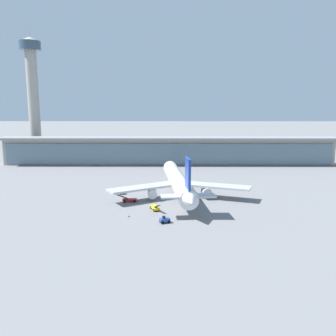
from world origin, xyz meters
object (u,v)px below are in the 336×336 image
Objects in this scene: airliner_on_stand at (178,181)px; service_truck_near_nose_white at (122,192)px; service_truck_mid_apron_blue at (165,220)px; service_truck_under_wing_red at (129,200)px; service_truck_by_tail_yellow at (155,208)px; control_tower at (33,90)px; safety_cone_alpha at (129,216)px.

service_truck_near_nose_white is at bearing 170.40° from airliner_on_stand.
service_truck_under_wing_red is at bearing 119.68° from service_truck_mid_apron_blue.
airliner_on_stand reaches higher than service_truck_by_tail_yellow.
service_truck_near_nose_white is at bearing 109.32° from service_truck_under_wing_red.
safety_cone_alpha is (67.90, -110.46, -40.88)m from control_tower.
service_truck_by_tail_yellow is (-7.59, -16.98, -4.67)m from airliner_on_stand.
service_truck_by_tail_yellow is at bearing -114.08° from airliner_on_stand.
control_tower is (-62.22, 83.10, 40.32)m from service_truck_near_nose_white.
airliner_on_stand is 21.14× the size of service_truck_near_nose_white.
service_truck_mid_apron_blue is (16.33, -32.88, 0.00)m from service_truck_near_nose_white.
safety_cone_alpha is at bearing 152.57° from service_truck_mid_apron_blue.
control_tower is (-78.55, 115.99, 40.32)m from service_truck_mid_apron_blue.
service_truck_by_tail_yellow is (9.23, -9.48, 0.00)m from service_truck_under_wing_red.
service_truck_near_nose_white is 111.37m from control_tower.
service_truck_mid_apron_blue is at bearing -60.32° from service_truck_under_wing_red.
service_truck_by_tail_yellow reaches higher than service_truck_mid_apron_blue.
service_truck_by_tail_yellow is (13.09, -20.47, -0.07)m from service_truck_near_nose_white.
control_tower is (-66.07, 94.10, 40.39)m from service_truck_under_wing_red.
service_truck_by_tail_yellow is at bearing -57.42° from service_truck_near_nose_white.
safety_cone_alpha is at bearing -58.42° from control_tower.
service_truck_mid_apron_blue is 4.72× the size of safety_cone_alpha.
service_truck_mid_apron_blue is 0.48× the size of service_truck_by_tail_yellow.
service_truck_near_nose_white is at bearing -53.18° from control_tower.
service_truck_by_tail_yellow reaches higher than safety_cone_alpha.
airliner_on_stand is 9.55× the size of service_truck_by_tail_yellow.
control_tower is at bearing 125.08° from service_truck_under_wing_red.
service_truck_under_wing_red is at bearing -155.98° from airliner_on_stand.
control_tower is 135.95m from safety_cone_alpha.
service_truck_under_wing_red is at bearing -70.68° from service_truck_near_nose_white.
service_truck_near_nose_white is 24.30m from service_truck_by_tail_yellow.
service_truck_by_tail_yellow is at bearing -45.77° from service_truck_under_wing_red.
service_truck_under_wing_red is at bearing -54.92° from control_tower.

